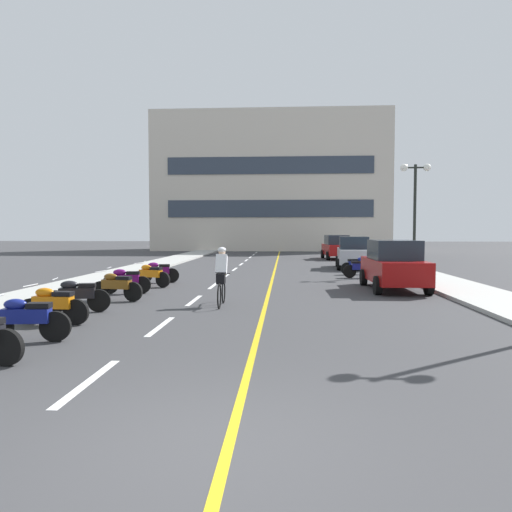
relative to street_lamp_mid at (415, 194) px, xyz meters
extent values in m
plane|color=#38383A|center=(-7.11, 1.80, -3.96)|extent=(140.00, 140.00, 0.00)
cube|color=#A8A8A3|center=(-14.31, 4.80, -3.90)|extent=(2.40, 72.00, 0.12)
cube|color=#A8A8A3|center=(0.09, 4.80, -3.90)|extent=(2.40, 72.00, 0.12)
cube|color=silver|center=(-9.11, -17.20, -3.96)|extent=(0.14, 2.20, 0.01)
cube|color=silver|center=(-9.11, -13.20, -3.96)|extent=(0.14, 2.20, 0.01)
cube|color=silver|center=(-9.11, -9.20, -3.96)|extent=(0.14, 2.20, 0.01)
cube|color=silver|center=(-9.11, -5.20, -3.96)|extent=(0.14, 2.20, 0.01)
cube|color=silver|center=(-9.11, -1.20, -3.96)|extent=(0.14, 2.20, 0.01)
cube|color=silver|center=(-9.11, 2.80, -3.96)|extent=(0.14, 2.20, 0.01)
cube|color=silver|center=(-9.11, 6.80, -3.96)|extent=(0.14, 2.20, 0.01)
cube|color=silver|center=(-9.11, 10.80, -3.96)|extent=(0.14, 2.20, 0.01)
cube|color=silver|center=(-9.11, 14.80, -3.96)|extent=(0.14, 2.20, 0.01)
cube|color=silver|center=(-9.11, 18.80, -3.96)|extent=(0.14, 2.20, 0.01)
cube|color=silver|center=(-9.11, 22.80, -3.96)|extent=(0.14, 2.20, 0.01)
cube|color=silver|center=(-9.11, 26.80, -3.96)|extent=(0.14, 2.20, 0.01)
cube|color=gold|center=(-6.86, 4.80, -3.96)|extent=(0.12, 66.00, 0.01)
cube|color=beige|center=(-7.91, 29.36, 3.41)|extent=(25.25, 7.11, 14.76)
cube|color=#2D3847|center=(-7.91, 25.75, 0.46)|extent=(21.21, 0.10, 1.77)
cube|color=#2D3847|center=(-7.91, 25.75, 4.89)|extent=(21.21, 0.10, 1.77)
cylinder|color=black|center=(0.00, 0.00, -1.22)|extent=(0.14, 0.14, 5.25)
cylinder|color=black|center=(0.00, 0.00, 1.25)|extent=(1.10, 0.08, 0.08)
sphere|color=white|center=(-0.55, 0.00, 1.25)|extent=(0.36, 0.36, 0.36)
sphere|color=white|center=(0.55, 0.00, 1.25)|extent=(0.36, 0.36, 0.36)
cylinder|color=black|center=(-3.19, -4.70, -3.64)|extent=(0.22, 0.64, 0.64)
cylinder|color=black|center=(-1.49, -4.68, -3.64)|extent=(0.22, 0.64, 0.64)
cylinder|color=black|center=(-3.17, -7.50, -3.64)|extent=(0.22, 0.64, 0.64)
cylinder|color=black|center=(-1.47, -7.48, -3.64)|extent=(0.22, 0.64, 0.64)
cube|color=maroon|center=(-2.33, -6.09, -3.24)|extent=(1.73, 4.21, 0.80)
cube|color=#1E2833|center=(-2.33, -6.09, -2.49)|extent=(1.58, 2.21, 0.70)
cylinder|color=black|center=(-3.14, 5.30, -3.64)|extent=(0.27, 0.66, 0.64)
cylinder|color=black|center=(-1.44, 5.17, -3.64)|extent=(0.27, 0.66, 0.64)
cylinder|color=black|center=(-3.36, 2.51, -3.64)|extent=(0.27, 0.66, 0.64)
cylinder|color=black|center=(-1.66, 2.38, -3.64)|extent=(0.27, 0.66, 0.64)
cube|color=#B7B7BC|center=(-2.40, 3.84, -3.24)|extent=(2.02, 4.32, 0.80)
cube|color=#1E2833|center=(-2.40, 3.84, -2.49)|extent=(1.73, 2.32, 0.70)
cylinder|color=black|center=(-3.35, 14.07, -3.64)|extent=(0.26, 0.65, 0.64)
cylinder|color=black|center=(-1.65, 14.18, -3.64)|extent=(0.26, 0.65, 0.64)
cylinder|color=black|center=(-3.17, 11.28, -3.64)|extent=(0.26, 0.65, 0.64)
cylinder|color=black|center=(-1.48, 11.38, -3.64)|extent=(0.26, 0.65, 0.64)
cube|color=maroon|center=(-2.41, 12.73, -3.24)|extent=(1.96, 4.30, 0.80)
cube|color=#1E2833|center=(-2.41, 12.73, -2.49)|extent=(1.69, 2.29, 0.70)
cylinder|color=black|center=(-10.76, -16.49, -3.66)|extent=(0.61, 0.16, 0.60)
cylinder|color=black|center=(-10.77, -14.81, -3.66)|extent=(0.61, 0.17, 0.60)
cube|color=navy|center=(-11.32, -14.88, -3.44)|extent=(0.93, 0.38, 0.28)
ellipsoid|color=navy|center=(-11.52, -14.90, -3.22)|extent=(0.47, 0.29, 0.22)
cube|color=black|center=(-11.07, -14.85, -3.24)|extent=(0.47, 0.29, 0.10)
cylinder|color=black|center=(-12.19, -13.12, -3.66)|extent=(0.60, 0.13, 0.60)
cylinder|color=black|center=(-11.09, -13.17, -3.66)|extent=(0.60, 0.13, 0.60)
cube|color=orange|center=(-11.64, -13.15, -3.44)|extent=(0.91, 0.33, 0.28)
ellipsoid|color=orange|center=(-11.84, -13.14, -3.22)|extent=(0.45, 0.26, 0.22)
cube|color=black|center=(-11.39, -13.16, -3.24)|extent=(0.45, 0.26, 0.10)
cylinder|color=silver|center=(-12.19, -13.12, -3.06)|extent=(0.06, 0.60, 0.03)
cylinder|color=black|center=(-12.33, -11.66, -3.66)|extent=(0.61, 0.23, 0.60)
cylinder|color=black|center=(-11.25, -11.41, -3.66)|extent=(0.61, 0.23, 0.60)
cube|color=black|center=(-11.79, -11.53, -3.44)|extent=(0.94, 0.48, 0.28)
ellipsoid|color=black|center=(-11.98, -11.58, -3.22)|extent=(0.48, 0.33, 0.22)
cube|color=black|center=(-11.55, -11.47, -3.24)|extent=(0.48, 0.33, 0.10)
cylinder|color=silver|center=(-12.33, -11.66, -3.06)|extent=(0.17, 0.59, 0.03)
cylinder|color=black|center=(-12.02, -9.33, -3.66)|extent=(0.61, 0.20, 0.60)
cylinder|color=black|center=(-10.94, -9.52, -3.66)|extent=(0.61, 0.20, 0.60)
cube|color=brown|center=(-11.48, -9.42, -3.44)|extent=(0.93, 0.43, 0.28)
ellipsoid|color=brown|center=(-11.68, -9.39, -3.22)|extent=(0.47, 0.31, 0.22)
cube|color=black|center=(-11.23, -9.47, -3.24)|extent=(0.47, 0.31, 0.10)
cylinder|color=silver|center=(-12.02, -9.33, -3.06)|extent=(0.13, 0.60, 0.03)
cylinder|color=black|center=(-12.30, -7.85, -3.66)|extent=(0.61, 0.18, 0.60)
cylinder|color=black|center=(-11.21, -7.69, -3.66)|extent=(0.61, 0.18, 0.60)
cube|color=#590C59|center=(-11.75, -7.77, -3.44)|extent=(0.93, 0.40, 0.28)
ellipsoid|color=#590C59|center=(-11.95, -7.80, -3.22)|extent=(0.47, 0.30, 0.22)
cube|color=black|center=(-11.51, -7.73, -3.24)|extent=(0.47, 0.30, 0.10)
cylinder|color=silver|center=(-12.30, -7.85, -3.06)|extent=(0.11, 0.60, 0.03)
cylinder|color=black|center=(-11.98, -5.54, -3.66)|extent=(0.60, 0.29, 0.60)
cylinder|color=black|center=(-10.94, -5.90, -3.66)|extent=(0.60, 0.29, 0.60)
cube|color=orange|center=(-11.46, -5.72, -3.44)|extent=(0.94, 0.56, 0.28)
ellipsoid|color=orange|center=(-11.65, -5.66, -3.22)|extent=(0.49, 0.37, 0.22)
cube|color=black|center=(-11.23, -5.81, -3.24)|extent=(0.49, 0.37, 0.10)
cylinder|color=silver|center=(-11.98, -5.54, -3.06)|extent=(0.23, 0.58, 0.03)
cylinder|color=black|center=(-12.08, -4.43, -3.66)|extent=(0.61, 0.23, 0.60)
cylinder|color=black|center=(-11.01, -4.19, -3.66)|extent=(0.61, 0.23, 0.60)
cube|color=#590C59|center=(-11.55, -4.31, -3.44)|extent=(0.94, 0.47, 0.28)
ellipsoid|color=#590C59|center=(-11.74, -4.35, -3.22)|extent=(0.48, 0.33, 0.22)
cube|color=black|center=(-11.30, -4.26, -3.24)|extent=(0.48, 0.33, 0.10)
cylinder|color=silver|center=(-12.08, -4.43, -3.06)|extent=(0.16, 0.59, 0.03)
cylinder|color=black|center=(-2.25, -1.67, -3.66)|extent=(0.61, 0.14, 0.60)
cylinder|color=black|center=(-3.35, -1.74, -3.66)|extent=(0.61, 0.14, 0.60)
cube|color=navy|center=(-2.80, -1.71, -3.44)|extent=(0.92, 0.34, 0.28)
ellipsoid|color=navy|center=(-2.60, -1.69, -3.22)|extent=(0.45, 0.27, 0.22)
cube|color=black|center=(-3.05, -1.72, -3.24)|extent=(0.45, 0.27, 0.10)
cylinder|color=silver|center=(-2.25, -1.67, -3.06)|extent=(0.07, 0.60, 0.03)
cylinder|color=black|center=(-2.20, 0.11, -3.66)|extent=(0.61, 0.24, 0.60)
cylinder|color=black|center=(-3.27, -0.14, -3.66)|extent=(0.61, 0.24, 0.60)
cube|color=navy|center=(-2.74, -0.01, -3.44)|extent=(0.94, 0.48, 0.28)
ellipsoid|color=navy|center=(-2.54, 0.03, -3.22)|extent=(0.48, 0.34, 0.22)
cube|color=black|center=(-2.98, -0.07, -3.24)|extent=(0.48, 0.34, 0.10)
cylinder|color=silver|center=(-2.20, 0.11, -3.06)|extent=(0.17, 0.59, 0.03)
torus|color=black|center=(-8.14, -9.60, -3.62)|extent=(0.05, 0.72, 0.72)
torus|color=black|center=(-8.13, -10.65, -3.62)|extent=(0.05, 0.72, 0.72)
cylinder|color=black|center=(-8.13, -10.15, -3.32)|extent=(0.05, 0.95, 0.04)
cube|color=black|center=(-8.13, -10.30, -3.10)|extent=(0.10, 0.20, 0.06)
cylinder|color=black|center=(-8.14, -9.70, -3.07)|extent=(0.42, 0.04, 0.03)
cube|color=black|center=(-8.13, -10.25, -3.17)|extent=(0.25, 0.36, 0.28)
cube|color=white|center=(-8.13, -10.10, -2.77)|extent=(0.33, 0.46, 0.61)
sphere|color=beige|center=(-8.14, -9.97, -2.42)|extent=(0.20, 0.20, 0.20)
ellipsoid|color=white|center=(-8.14, -9.97, -2.35)|extent=(0.24, 0.26, 0.16)
camera|label=1|loc=(-6.30, -23.82, -1.79)|focal=33.64mm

